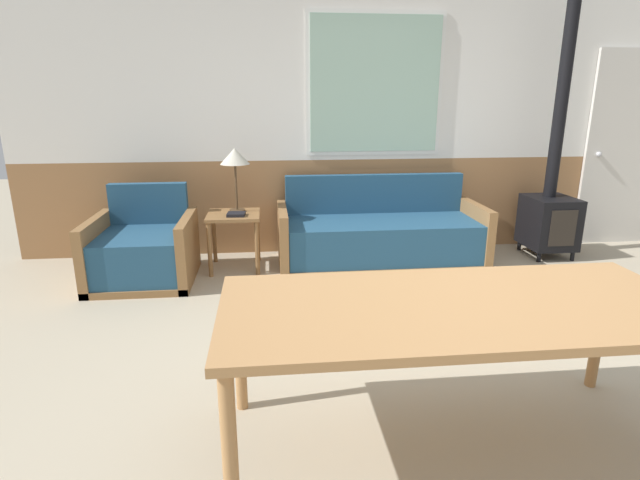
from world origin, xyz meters
name	(u,v)px	position (x,y,z in m)	size (l,w,h in m)	color
ground_plane	(459,377)	(0.00, 0.00, 0.00)	(16.00, 16.00, 0.00)	#B2A58C
wall_back	(373,119)	(0.00, 2.63, 1.37)	(7.20, 0.09, 2.70)	#996B42
couch	(380,237)	(0.00, 2.14, 0.26)	(1.99, 0.80, 0.83)	olive
armchair	(144,252)	(-2.21, 1.87, 0.26)	(0.87, 0.86, 0.82)	olive
side_table	(234,224)	(-1.42, 2.11, 0.44)	(0.49, 0.49, 0.54)	olive
table_lamp	(235,159)	(-1.39, 2.19, 1.04)	(0.27, 0.27, 0.60)	#4C3823
book_stack	(236,214)	(-1.39, 2.01, 0.55)	(0.17, 0.16, 0.03)	black
dining_table	(457,315)	(-0.27, -0.55, 0.66)	(2.10, 0.89, 0.72)	#B27F4C
wood_stove	(551,199)	(1.76, 2.18, 0.59)	(0.44, 0.52, 2.51)	black
entry_door	(623,150)	(2.76, 2.57, 1.04)	(0.88, 0.09, 2.07)	silver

